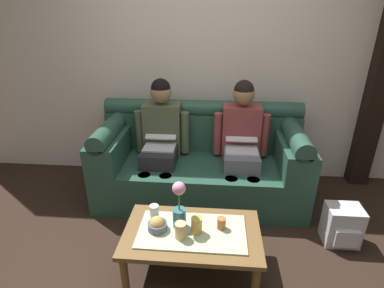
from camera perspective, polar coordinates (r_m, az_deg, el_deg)
ground_plane at (r=2.51m, az=-0.21°, el=-23.78°), size 14.00×14.00×0.00m
back_wall_patterned at (r=3.39m, az=2.35°, el=17.34°), size 6.00×0.12×2.90m
couch at (r=3.20m, az=1.59°, el=-3.37°), size 2.07×0.88×0.96m
person_left at (r=3.13m, az=-5.80°, el=1.54°), size 0.56×0.67×1.22m
person_right at (r=3.09m, az=9.18°, el=1.04°), size 0.56×0.67×1.22m
coffee_table at (r=2.35m, az=-0.01°, el=-16.78°), size 1.00×0.59×0.37m
flower_vase at (r=2.25m, az=-2.39°, el=-11.66°), size 0.10×0.10×0.38m
snack_bowl at (r=2.31m, az=-6.45°, el=-14.73°), size 0.14×0.14×0.12m
cup_near_left at (r=2.26m, az=0.88°, el=-14.88°), size 0.08×0.08×0.13m
cup_near_right at (r=2.32m, az=5.49°, el=-14.45°), size 0.06×0.06×0.09m
cup_far_center at (r=2.22m, az=-2.15°, el=-15.78°), size 0.08×0.08×0.12m
cup_far_left at (r=2.42m, az=-7.02°, el=-12.39°), size 0.07×0.07×0.11m
backpack_right at (r=2.96m, az=26.17°, el=-13.50°), size 0.28×0.26×0.35m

